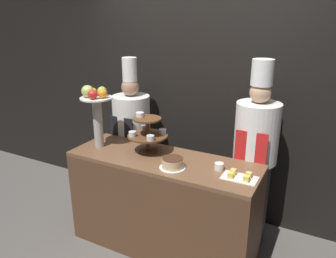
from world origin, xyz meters
The scene contains 9 objects.
wall_back centered at (0.00, 1.18, 1.40)m, with size 10.00×0.06×2.80m.
buffet_counter centered at (0.00, 0.30, 0.47)m, with size 1.75×0.60×0.94m.
tiered_stand centered at (-0.20, 0.37, 1.13)m, with size 0.37×0.37×0.37m.
fruit_pedestal centered at (-0.70, 0.27, 1.35)m, with size 0.30×0.30×0.61m.
cake_round centered at (0.17, 0.16, 0.98)m, with size 0.22×0.22×0.09m.
cup_white centered at (0.52, 0.32, 0.97)m, with size 0.08×0.08×0.06m.
cake_square_tray centered at (0.72, 0.25, 0.96)m, with size 0.28×0.17×0.05m.
chef_left centered at (-0.66, 0.79, 0.92)m, with size 0.41×0.41×1.75m.
chef_center_left centered at (0.71, 0.79, 0.99)m, with size 0.40×0.40×1.81m.
Camera 1 is at (1.29, -2.06, 2.15)m, focal length 35.00 mm.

